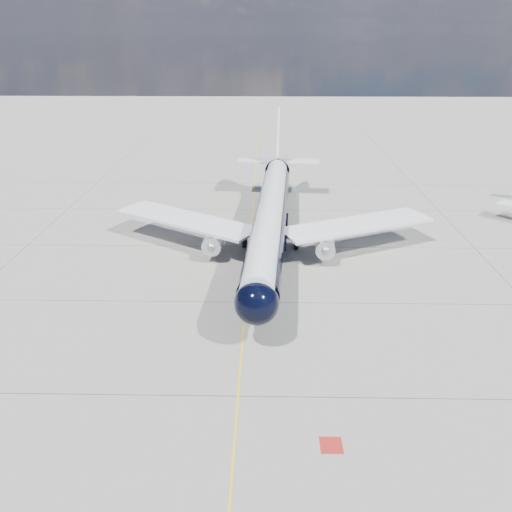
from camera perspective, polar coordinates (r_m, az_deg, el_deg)
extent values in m
plane|color=gray|center=(71.49, -0.62, 2.68)|extent=(320.00, 320.00, 0.00)
cube|color=yellow|center=(66.87, -0.74, 1.10)|extent=(0.16, 160.00, 0.01)
cube|color=maroon|center=(37.69, 8.60, -20.60)|extent=(1.60, 1.60, 0.01)
cylinder|color=black|center=(63.68, 1.62, 4.20)|extent=(6.58, 40.75, 4.06)
sphere|color=black|center=(44.30, 0.08, -5.36)|extent=(4.30, 4.30, 4.06)
cone|color=black|center=(87.48, 2.55, 10.28)|extent=(4.52, 7.71, 4.06)
cylinder|color=silver|center=(63.34, 1.63, 5.07)|extent=(5.82, 42.83, 3.17)
cube|color=black|center=(43.83, 0.05, -4.84)|extent=(2.64, 1.44, 0.59)
cube|color=silver|center=(66.99, -7.96, 4.14)|extent=(20.26, 15.28, 0.34)
cube|color=silver|center=(65.95, 11.48, 3.55)|extent=(20.88, 13.34, 0.34)
cube|color=black|center=(64.22, 1.60, 2.95)|extent=(5.14, 10.94, 1.07)
cylinder|color=silver|center=(63.22, -4.81, 1.84)|extent=(2.69, 5.05, 2.39)
cylinder|color=silver|center=(62.55, 7.85, 1.43)|extent=(2.69, 5.05, 2.39)
sphere|color=gray|center=(61.19, -5.14, 1.03)|extent=(1.25, 1.25, 1.17)
sphere|color=gray|center=(60.49, 7.94, 0.60)|extent=(1.25, 1.25, 1.17)
cube|color=silver|center=(63.12, -4.80, 2.58)|extent=(0.45, 3.43, 1.17)
cube|color=silver|center=(62.44, 7.88, 2.18)|extent=(0.45, 3.43, 1.17)
cube|color=silver|center=(85.78, 2.61, 13.72)|extent=(0.76, 6.78, 9.10)
cube|color=silver|center=(87.27, 2.56, 10.82)|extent=(14.07, 4.28, 0.23)
cylinder|color=gray|center=(49.11, 0.42, -6.39)|extent=(0.20, 0.20, 2.24)
cylinder|color=black|center=(49.62, 0.17, -7.33)|extent=(0.24, 0.76, 0.75)
cylinder|color=black|center=(49.60, 0.67, -7.36)|extent=(0.24, 0.76, 0.75)
cylinder|color=gray|center=(66.52, -1.28, 2.30)|extent=(0.29, 0.29, 2.03)
cylinder|color=gray|center=(66.21, 4.62, 2.12)|extent=(0.29, 0.29, 2.03)
cylinder|color=black|center=(66.31, -1.32, 1.43)|extent=(0.55, 1.20, 1.17)
cylinder|color=black|center=(67.39, -1.22, 1.82)|extent=(0.55, 1.20, 1.17)
cylinder|color=black|center=(65.99, 4.59, 1.24)|extent=(0.55, 1.20, 1.17)
cylinder|color=black|center=(67.08, 4.60, 1.63)|extent=(0.55, 1.20, 1.17)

